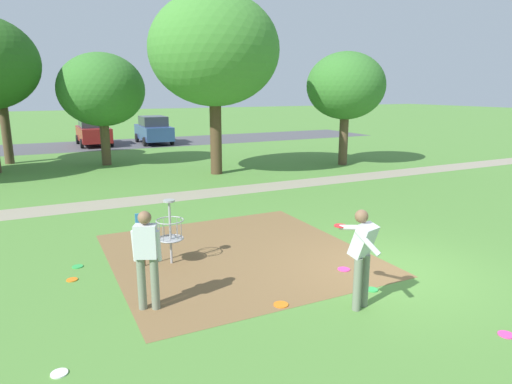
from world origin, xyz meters
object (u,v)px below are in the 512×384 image
parked_car_leftmost (93,131)px  frisbee_scattered_a (78,267)px  frisbee_far_right (372,290)px  tree_far_left (101,90)px  player_foreground_watching (147,255)px  player_throwing (362,252)px  frisbee_mid_grass (344,269)px  frisbee_scattered_b (281,305)px  disc_golf_basket (167,230)px  tree_near_left (346,86)px  frisbee_near_basket (506,335)px  frisbee_far_left (59,373)px  tree_mid_right (214,50)px  parked_car_center_left (154,130)px  frisbee_by_tee (72,280)px

parked_car_leftmost → frisbee_scattered_a: bearing=-97.9°
frisbee_far_right → tree_far_left: size_ratio=0.04×
player_foreground_watching → player_throwing: (3.20, -1.53, 0.02)m
frisbee_mid_grass → frisbee_scattered_b: bearing=-158.0°
disc_golf_basket → tree_near_left: tree_near_left is taller
frisbee_mid_grass → parked_car_leftmost: size_ratio=0.06×
frisbee_scattered_b → frisbee_mid_grass: bearing=22.0°
player_throwing → tree_near_left: size_ratio=0.32×
player_throwing → frisbee_near_basket: bearing=-50.2°
frisbee_far_left → tree_mid_right: tree_mid_right is taller
frisbee_near_basket → frisbee_far_left: same height
player_foreground_watching → tree_near_left: tree_near_left is taller
frisbee_far_right → tree_far_left: (-2.22, 16.81, 3.57)m
frisbee_scattered_a → parked_car_center_left: 22.10m
frisbee_mid_grass → tree_far_left: tree_far_left is taller
disc_golf_basket → frisbee_far_right: bearing=-44.3°
frisbee_far_right → frisbee_mid_grass: bearing=83.3°
disc_golf_basket → tree_near_left: bearing=38.2°
frisbee_far_left → parked_car_center_left: parked_car_center_left is taller
frisbee_mid_grass → tree_far_left: size_ratio=0.05×
frisbee_by_tee → frisbee_scattered_a: 0.68m
player_foreground_watching → frisbee_scattered_b: 2.43m
tree_near_left → parked_car_center_left: 14.52m
frisbee_scattered_b → disc_golf_basket: bearing=114.0°
player_throwing → tree_near_left: bearing=54.1°
tree_mid_right → parked_car_center_left: size_ratio=1.78×
frisbee_by_tee → frisbee_scattered_b: size_ratio=0.82×
disc_golf_basket → parked_car_center_left: size_ratio=0.33×
frisbee_near_basket → parked_car_center_left: (1.26, 26.72, 0.91)m
frisbee_scattered_a → tree_mid_right: tree_mid_right is taller
tree_far_left → parked_car_leftmost: bearing=86.9°
frisbee_far_right → parked_car_center_left: size_ratio=0.05×
frisbee_far_left → tree_near_left: tree_near_left is taller
frisbee_near_basket → parked_car_center_left: 26.77m
tree_mid_right → tree_far_left: tree_mid_right is taller
player_foreground_watching → frisbee_far_right: (3.85, -1.11, -0.96)m
player_foreground_watching → frisbee_scattered_a: bearing=110.3°
player_foreground_watching → frisbee_by_tee: bearing=120.6°
player_foreground_watching → parked_car_leftmost: 24.32m
tree_mid_right → frisbee_far_left: bearing=-119.7°
frisbee_scattered_b → tree_near_left: size_ratio=0.05×
frisbee_by_tee → frisbee_scattered_a: (0.16, 0.66, 0.00)m
frisbee_scattered_b → parked_car_leftmost: 25.13m
player_throwing → tree_mid_right: (2.37, 12.64, 4.20)m
player_throwing → frisbee_by_tee: 5.53m
parked_car_leftmost → parked_car_center_left: 3.86m
player_throwing → frisbee_scattered_b: 1.64m
frisbee_by_tee → parked_car_center_left: size_ratio=0.05×
player_foreground_watching → frisbee_by_tee: 2.33m
disc_golf_basket → parked_car_leftmost: size_ratio=0.33×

